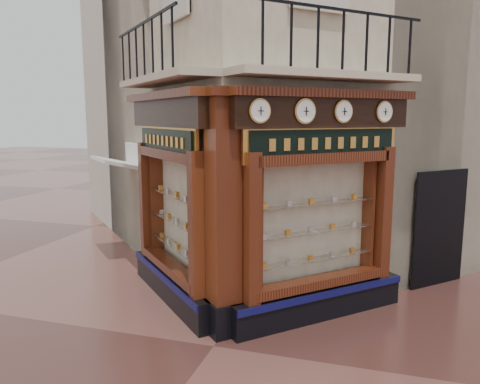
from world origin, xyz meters
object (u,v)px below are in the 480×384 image
at_px(clock_d, 384,112).
at_px(clock_b, 305,111).
at_px(clock_c, 343,112).
at_px(signboard_right, 325,143).
at_px(awning, 122,260).
at_px(signboard_left, 166,141).
at_px(corner_pilaster, 223,217).
at_px(clock_a, 260,111).

bearing_deg(clock_d, clock_b, -180.00).
xyz_separation_m(clock_c, signboard_right, (-0.27, -0.11, -0.52)).
height_order(awning, signboard_left, signboard_left).
bearing_deg(awning, signboard_right, -156.22).
xyz_separation_m(corner_pilaster, signboard_right, (1.46, 1.01, 1.15)).
height_order(signboard_left, signboard_right, signboard_right).
xyz_separation_m(awning, signboard_right, (5.20, -2.02, 3.10)).
bearing_deg(awning, clock_a, -170.11).
bearing_deg(clock_b, signboard_left, 125.54).
relative_size(clock_b, signboard_right, 0.18).
bearing_deg(signboard_left, clock_b, -144.46).
xyz_separation_m(clock_c, signboard_left, (-3.19, -0.11, -0.52)).
bearing_deg(clock_d, clock_c, -180.00).
xyz_separation_m(corner_pilaster, awning, (-3.74, 3.03, -1.95)).
xyz_separation_m(clock_b, clock_c, (0.55, 0.55, 0.00)).
distance_m(corner_pilaster, signboard_left, 2.12).
relative_size(signboard_left, signboard_right, 0.92).
bearing_deg(corner_pilaster, clock_d, -8.28).
relative_size(clock_a, signboard_right, 0.17).
bearing_deg(clock_c, corner_pilaster, 168.04).
height_order(clock_a, signboard_right, clock_a).
bearing_deg(signboard_left, corner_pilaster, -169.75).
relative_size(corner_pilaster, clock_d, 10.56).
relative_size(corner_pilaster, awning, 2.43).
bearing_deg(signboard_left, signboard_right, -135.00).
bearing_deg(corner_pilaster, clock_c, -11.96).
bearing_deg(signboard_right, awning, 113.78).
xyz_separation_m(clock_d, signboard_left, (-3.84, -0.76, -0.52)).
distance_m(clock_c, signboard_right, 0.59).
xyz_separation_m(clock_b, signboard_left, (-2.64, 0.44, -0.52)).
distance_m(clock_b, clock_d, 1.70).
height_order(corner_pilaster, clock_c, corner_pilaster).
xyz_separation_m(clock_a, awning, (-4.33, 3.05, -3.62)).
distance_m(clock_c, clock_d, 0.92).
height_order(clock_b, signboard_right, clock_b).
relative_size(corner_pilaster, clock_b, 9.86).
xyz_separation_m(corner_pilaster, clock_d, (2.38, 1.77, 1.67)).
bearing_deg(corner_pilaster, clock_a, -46.20).
bearing_deg(clock_d, clock_a, -180.00).
bearing_deg(clock_c, clock_b, 180.00).
relative_size(corner_pilaster, clock_c, 10.46).
bearing_deg(clock_b, awning, 108.43).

